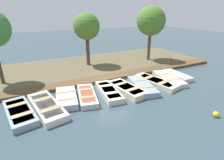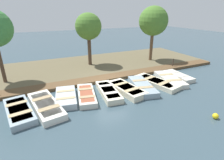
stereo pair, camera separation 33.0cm
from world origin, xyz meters
The scene contains 17 objects.
ground_plane centered at (0.00, 0.00, 0.00)m, with size 80.00×80.00×0.00m, color #384C56.
shore_bank centered at (-5.00, 0.00, 0.08)m, with size 8.00×24.00×0.15m.
dock_walkway centered at (-1.15, 0.00, 0.12)m, with size 1.20×23.14×0.23m.
rowboat_0 centered at (1.50, -6.02, 0.18)m, with size 3.37×1.74×0.36m.
rowboat_1 centered at (1.55, -4.68, 0.19)m, with size 3.75×1.82×0.39m.
rowboat_2 centered at (1.02, -3.45, 0.20)m, with size 2.85×1.66×0.41m.
rowboat_3 centered at (1.23, -2.20, 0.18)m, with size 3.15×1.63×0.36m.
rowboat_4 centered at (1.37, -0.75, 0.19)m, with size 3.22×1.40×0.39m.
rowboat_5 centered at (1.56, 0.49, 0.21)m, with size 3.20×1.65×0.42m.
rowboat_6 centered at (1.57, 1.79, 0.20)m, with size 3.48×1.81×0.40m.
rowboat_7 centered at (1.36, 3.16, 0.17)m, with size 3.69×2.02×0.35m.
rowboat_8 centered at (1.30, 4.52, 0.18)m, with size 3.47×1.95×0.36m.
rowboat_9 centered at (1.06, 5.66, 0.17)m, with size 2.66×1.04×0.35m.
mooring_post_far centered at (-1.15, 7.08, 0.48)m, with size 0.11×0.11×0.95m.
buoy centered at (6.24, 3.08, 0.15)m, with size 0.30×0.30×0.30m.
park_tree_left centered at (-5.20, 0.18, 3.74)m, with size 2.43×2.43×5.01m.
park_tree_center centered at (-4.12, 6.67, 4.13)m, with size 2.91×2.91×5.62m.
Camera 2 is at (10.88, -4.91, 5.16)m, focal length 28.00 mm.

